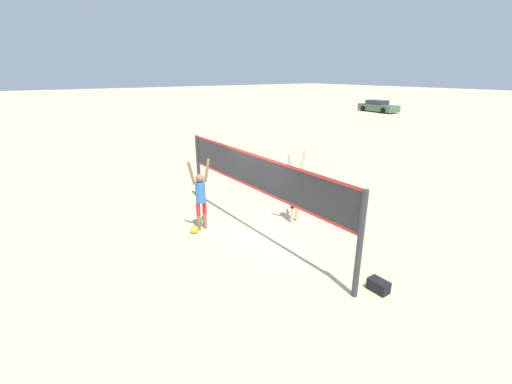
{
  "coord_description": "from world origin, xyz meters",
  "views": [
    {
      "loc": [
        7.24,
        -5.18,
        4.42
      ],
      "look_at": [
        0.0,
        0.0,
        1.29
      ],
      "focal_mm": 24.0,
      "sensor_mm": 36.0,
      "label": 1
    }
  ],
  "objects_px": {
    "volleyball": "(194,229)",
    "gear_bag": "(378,286)",
    "player_spiker": "(201,194)",
    "player_blocker": "(296,186)",
    "volleyball_net": "(256,180)",
    "parked_car_mid": "(378,107)"
  },
  "relations": [
    {
      "from": "volleyball",
      "to": "gear_bag",
      "type": "relative_size",
      "value": 0.52
    },
    {
      "from": "player_spiker",
      "to": "volleyball",
      "type": "height_order",
      "value": "player_spiker"
    },
    {
      "from": "player_blocker",
      "to": "volleyball_net",
      "type": "bearing_deg",
      "value": 0.2
    },
    {
      "from": "volleyball",
      "to": "parked_car_mid",
      "type": "bearing_deg",
      "value": 117.77
    },
    {
      "from": "player_blocker",
      "to": "parked_car_mid",
      "type": "bearing_deg",
      "value": -148.3
    },
    {
      "from": "player_blocker",
      "to": "gear_bag",
      "type": "height_order",
      "value": "player_blocker"
    },
    {
      "from": "gear_bag",
      "to": "parked_car_mid",
      "type": "bearing_deg",
      "value": 125.88
    },
    {
      "from": "parked_car_mid",
      "to": "volleyball",
      "type": "bearing_deg",
      "value": -57.79
    },
    {
      "from": "volleyball_net",
      "to": "gear_bag",
      "type": "height_order",
      "value": "volleyball_net"
    },
    {
      "from": "player_spiker",
      "to": "gear_bag",
      "type": "relative_size",
      "value": 4.83
    },
    {
      "from": "volleyball_net",
      "to": "player_blocker",
      "type": "distance_m",
      "value": 1.55
    },
    {
      "from": "volleyball_net",
      "to": "player_blocker",
      "type": "xyz_separation_m",
      "value": [
        -0.01,
        1.47,
        -0.47
      ]
    },
    {
      "from": "player_spiker",
      "to": "player_blocker",
      "type": "distance_m",
      "value": 2.84
    },
    {
      "from": "volleyball_net",
      "to": "parked_car_mid",
      "type": "distance_m",
      "value": 35.13
    },
    {
      "from": "player_blocker",
      "to": "volleyball",
      "type": "bearing_deg",
      "value": -20.96
    },
    {
      "from": "volleyball_net",
      "to": "player_spiker",
      "type": "height_order",
      "value": "volleyball_net"
    },
    {
      "from": "player_spiker",
      "to": "gear_bag",
      "type": "xyz_separation_m",
      "value": [
        4.93,
        1.64,
        -0.98
      ]
    },
    {
      "from": "gear_bag",
      "to": "player_blocker",
      "type": "bearing_deg",
      "value": 165.98
    },
    {
      "from": "gear_bag",
      "to": "player_spiker",
      "type": "bearing_deg",
      "value": -161.61
    },
    {
      "from": "volleyball",
      "to": "gear_bag",
      "type": "distance_m",
      "value": 5.21
    },
    {
      "from": "player_spiker",
      "to": "gear_bag",
      "type": "height_order",
      "value": "player_spiker"
    },
    {
      "from": "player_blocker",
      "to": "volleyball",
      "type": "distance_m",
      "value": 3.26
    }
  ]
}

